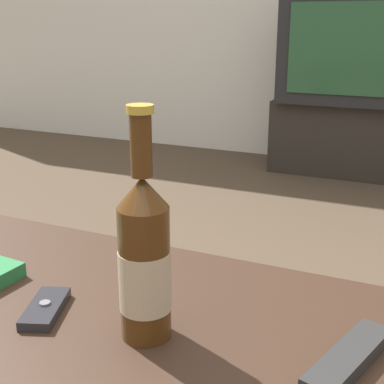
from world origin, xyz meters
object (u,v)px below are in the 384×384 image
Objects in this scene: tv_stand at (350,138)px; remote_control at (349,359)px; cell_phone at (45,308)px; television at (358,47)px; beer_bottle at (144,260)px.

remote_control reaches higher than tv_stand.
remote_control is at bearing -13.70° from cell_phone.
tv_stand is at bearing 114.73° from remote_control.
cell_phone is 0.41m from remote_control.
television is 2.72m from beer_bottle.
tv_stand is 1.10× the size of television.
television is (-0.00, -0.00, 0.52)m from tv_stand.
beer_bottle reaches higher than cell_phone.
beer_bottle is (0.13, -2.72, -0.14)m from television.
cell_phone is at bearing -90.55° from television.
television is 4.76× the size of remote_control.
beer_bottle is 1.76× the size of remote_control.
television reaches higher than cell_phone.
cell_phone is at bearing -175.91° from beer_bottle.
television reaches higher than remote_control.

